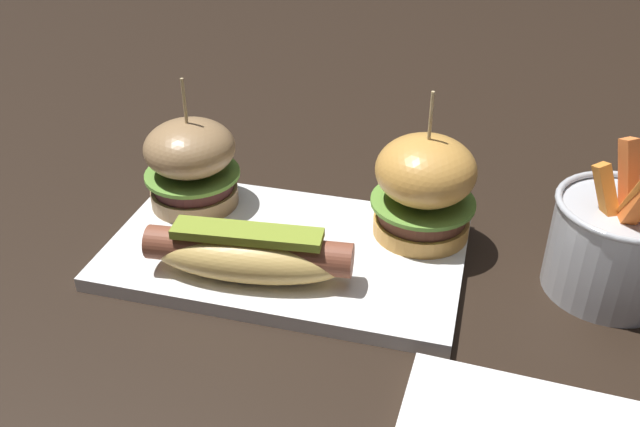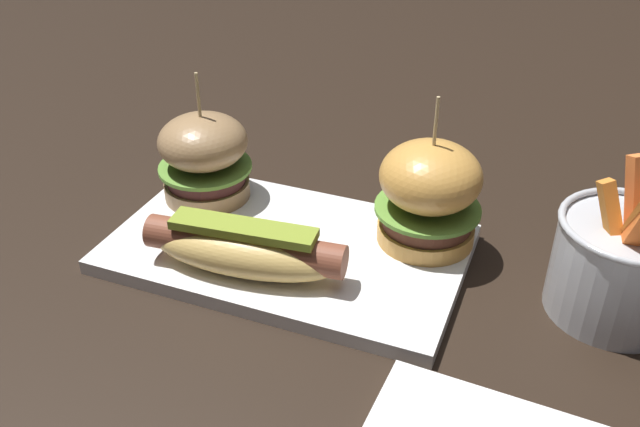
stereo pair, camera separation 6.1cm
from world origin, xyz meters
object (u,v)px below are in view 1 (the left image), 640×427
object	(u,v)px
hot_dog	(249,254)
slider_right	(424,187)
fries_bucket	(617,244)
platter_main	(286,251)
slider_left	(191,163)

from	to	relation	value
hot_dog	slider_right	distance (m)	0.17
slider_right	fries_bucket	size ratio (longest dim) A/B	1.01
platter_main	fries_bucket	world-z (taller)	fries_bucket
platter_main	hot_dog	world-z (taller)	hot_dog
slider_left	slider_right	bearing A→B (deg)	1.23
platter_main	hot_dog	xyz separation A→B (m)	(-0.02, -0.05, 0.03)
hot_dog	slider_right	world-z (taller)	slider_right
platter_main	fries_bucket	distance (m)	0.29
slider_left	slider_right	world-z (taller)	slider_right
platter_main	slider_left	bearing A→B (deg)	156.66
hot_dog	slider_left	world-z (taller)	slider_left
platter_main	slider_right	distance (m)	0.14
platter_main	slider_left	world-z (taller)	slider_left
hot_dog	slider_left	size ratio (longest dim) A/B	1.35
platter_main	slider_right	xyz separation A→B (m)	(0.12, 0.05, 0.06)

